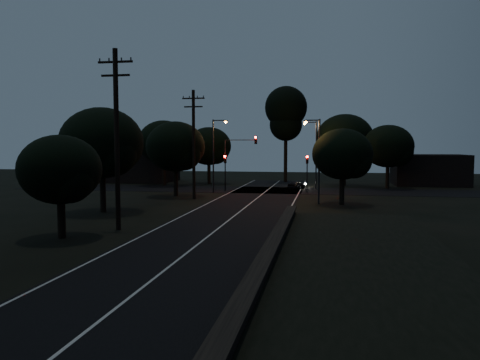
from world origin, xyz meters
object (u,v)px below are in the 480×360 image
(utility_pole_mid, at_px, (117,136))
(signal_left, at_px, (225,166))
(signal_right, at_px, (307,167))
(utility_pole_far, at_px, (194,142))
(signal_mast, at_px, (240,153))
(car, at_px, (296,185))
(streetlight_a, at_px, (215,151))
(tall_pine, at_px, (286,113))
(streetlight_c, at_px, (317,155))
(streetlight_b, at_px, (315,150))

(utility_pole_mid, xyz_separation_m, signal_left, (1.40, 24.99, -2.90))
(signal_right, bearing_deg, utility_pole_far, -143.00)
(utility_pole_mid, height_order, signal_right, utility_pole_mid)
(utility_pole_far, relative_size, signal_mast, 1.68)
(utility_pole_far, relative_size, signal_right, 2.56)
(car, bearing_deg, signal_left, 46.37)
(utility_pole_far, distance_m, streetlight_a, 6.10)
(tall_pine, bearing_deg, signal_left, -110.46)
(tall_pine, distance_m, signal_mast, 16.43)
(signal_mast, xyz_separation_m, streetlight_c, (8.74, -9.99, 0.01))
(tall_pine, relative_size, signal_left, 3.31)
(utility_pole_far, distance_m, streetlight_c, 12.05)
(streetlight_b, distance_m, streetlight_c, 14.01)
(signal_right, bearing_deg, signal_mast, 179.97)
(signal_mast, distance_m, car, 8.31)
(utility_pole_mid, relative_size, streetlight_b, 1.38)
(streetlight_c, bearing_deg, streetlight_a, 144.31)
(streetlight_b, distance_m, car, 4.62)
(streetlight_a, bearing_deg, car, 35.73)
(utility_pole_mid, bearing_deg, tall_pine, 80.07)
(signal_left, relative_size, streetlight_b, 0.51)
(streetlight_a, relative_size, streetlight_b, 1.00)
(utility_pole_mid, distance_m, utility_pole_far, 17.00)
(tall_pine, height_order, streetlight_c, tall_pine)
(signal_mast, relative_size, streetlight_b, 0.78)
(streetlight_b, bearing_deg, utility_pole_mid, -111.30)
(streetlight_c, bearing_deg, utility_pole_far, 170.40)
(utility_pole_mid, relative_size, signal_right, 2.68)
(utility_pole_mid, height_order, car, utility_pole_mid)
(utility_pole_far, distance_m, car, 16.01)
(signal_right, bearing_deg, signal_left, 180.00)
(signal_mast, bearing_deg, utility_pole_mid, -97.04)
(streetlight_b, height_order, streetlight_c, streetlight_b)
(tall_pine, xyz_separation_m, signal_right, (3.60, -15.01, -6.93))
(utility_pole_mid, height_order, streetlight_a, utility_pole_mid)
(streetlight_a, relative_size, car, 2.62)
(signal_right, relative_size, signal_mast, 0.66)
(utility_pole_far, distance_m, streetlight_b, 16.51)
(streetlight_b, xyz_separation_m, car, (-2.11, 0.12, -4.11))
(signal_left, relative_size, streetlight_a, 0.51)
(car, bearing_deg, signal_mast, 52.49)
(streetlight_b, bearing_deg, car, 176.73)
(signal_left, distance_m, streetlight_a, 2.77)
(tall_pine, bearing_deg, utility_pole_far, -106.93)
(utility_pole_far, height_order, signal_mast, utility_pole_far)
(signal_mast, relative_size, streetlight_a, 0.78)
(signal_mast, bearing_deg, tall_pine, 75.38)
(streetlight_a, bearing_deg, utility_pole_far, -96.59)
(signal_right, height_order, car, signal_right)
(signal_left, height_order, streetlight_c, streetlight_c)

